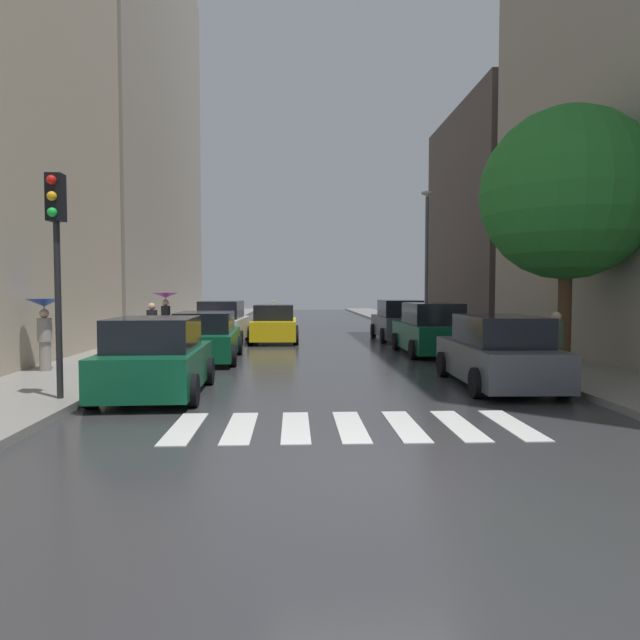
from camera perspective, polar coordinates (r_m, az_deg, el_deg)
ground_plane at (r=30.84m, az=-0.88°, el=-1.25°), size 28.00×72.00×0.04m
sidewalk_left at (r=31.32m, az=-12.86°, el=-1.09°), size 3.00×72.00×0.15m
sidewalk_right at (r=31.70m, az=10.95°, el=-1.02°), size 3.00×72.00×0.15m
crosswalk_stripes at (r=9.66m, az=3.02°, el=-10.41°), size 5.85×2.20×0.01m
building_left_mid at (r=37.49m, az=-19.00°, el=17.37°), size 6.00×20.29×23.35m
building_right_mid at (r=34.51m, az=17.87°, el=9.27°), size 6.00×12.18×12.24m
parked_car_left_nearest at (r=12.75m, az=-15.87°, el=-3.74°), size 2.19×4.06×1.66m
parked_car_left_second at (r=18.67m, az=-11.15°, el=-1.72°), size 2.22×4.81×1.56m
parked_car_left_third at (r=24.66m, az=-9.60°, el=-0.36°), size 2.15×4.44×1.79m
parked_car_right_nearest at (r=14.08m, az=17.10°, el=-3.15°), size 2.12×4.65×1.65m
parked_car_right_second at (r=20.57m, az=10.89°, el=-1.02°), size 2.14×4.53×1.79m
parked_car_right_third at (r=26.22m, az=7.77°, el=-0.15°), size 2.07×4.68×1.80m
taxi_midroad at (r=25.05m, az=-4.51°, el=-0.44°), size 2.08×4.40×1.81m
pedestrian_foreground at (r=16.54m, az=-25.52°, el=0.01°), size 0.91×0.91×1.87m
pedestrian_near_tree at (r=23.58m, az=-14.97°, el=1.38°), size 1.08×1.08×1.99m
pedestrian_by_kerb at (r=20.65m, az=-16.22°, el=-0.57°), size 0.36×0.36×1.66m
pedestrian_far_side at (r=15.09m, az=22.22°, el=-2.12°), size 0.36×0.36×1.57m
street_tree_right at (r=17.47m, az=23.17°, el=11.33°), size 4.68×4.68×7.06m
traffic_light_left_corner at (r=12.21m, az=-24.56°, el=7.61°), size 0.30×0.42×4.30m
lamp_post_right at (r=28.80m, az=10.46°, el=6.67°), size 0.60×0.28×6.91m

